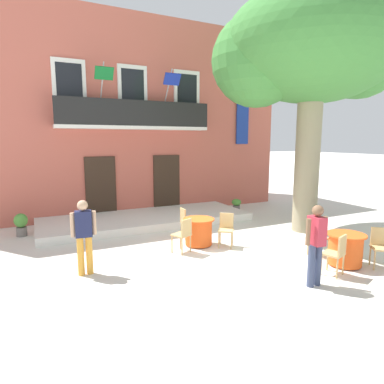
% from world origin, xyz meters
% --- Properties ---
extents(ground_plane, '(120.00, 120.00, 0.00)m').
position_xyz_m(ground_plane, '(0.00, 0.00, 0.00)').
color(ground_plane, silver).
extents(building_facade, '(13.00, 5.09, 7.50)m').
position_xyz_m(building_facade, '(-0.90, 6.99, 3.75)').
color(building_facade, '#BC5B4C').
rests_on(building_facade, ground).
extents(entrance_step_platform, '(7.19, 2.71, 0.25)m').
position_xyz_m(entrance_step_platform, '(-0.90, 3.65, 0.12)').
color(entrance_step_platform, silver).
rests_on(entrance_step_platform, ground).
extents(plane_tree, '(5.64, 4.95, 7.30)m').
position_xyz_m(plane_tree, '(3.27, 0.48, 5.48)').
color(plane_tree, gray).
rests_on(plane_tree, ground).
extents(cafe_table_near_tree, '(0.86, 0.86, 0.76)m').
position_xyz_m(cafe_table_near_tree, '(1.99, -2.24, 0.39)').
color(cafe_table_near_tree, '#EA561E').
rests_on(cafe_table_near_tree, ground).
extents(cafe_chair_near_tree_0, '(0.51, 0.51, 0.91)m').
position_xyz_m(cafe_chair_near_tree_0, '(1.31, -2.56, 0.53)').
color(cafe_chair_near_tree_0, tan).
rests_on(cafe_chair_near_tree_0, ground).
extents(cafe_chair_near_tree_1, '(0.56, 0.56, 0.91)m').
position_xyz_m(cafe_chair_near_tree_1, '(2.62, -2.65, 0.53)').
color(cafe_chair_near_tree_1, tan).
rests_on(cafe_chair_near_tree_1, ground).
extents(cafe_chair_near_tree_2, '(0.43, 0.43, 0.91)m').
position_xyz_m(cafe_chair_near_tree_2, '(1.86, -1.49, 0.53)').
color(cafe_chair_near_tree_2, tan).
rests_on(cafe_chair_near_tree_2, ground).
extents(cafe_table_middle, '(0.86, 0.86, 0.76)m').
position_xyz_m(cafe_table_middle, '(-0.40, 0.57, 0.39)').
color(cafe_table_middle, '#EA561E').
rests_on(cafe_table_middle, ground).
extents(cafe_chair_middle_0, '(0.53, 0.53, 0.91)m').
position_xyz_m(cafe_chair_middle_0, '(-1.04, 0.18, 0.53)').
color(cafe_chair_middle_0, tan).
rests_on(cafe_chair_middle_0, ground).
extents(cafe_chair_middle_1, '(0.56, 0.56, 0.91)m').
position_xyz_m(cafe_chair_middle_1, '(0.25, 0.18, 0.53)').
color(cafe_chair_middle_1, tan).
rests_on(cafe_chair_middle_1, ground).
extents(cafe_chair_middle_2, '(0.42, 0.42, 0.91)m').
position_xyz_m(cafe_chair_middle_2, '(-0.42, 1.33, 0.53)').
color(cafe_chair_middle_2, tan).
rests_on(cafe_chair_middle_2, ground).
extents(ground_planter_left, '(0.39, 0.39, 0.70)m').
position_xyz_m(ground_planter_left, '(-4.84, 3.72, 0.39)').
color(ground_planter_left, slate).
rests_on(ground_planter_left, ground).
extents(ground_planter_right, '(0.39, 0.39, 0.50)m').
position_xyz_m(ground_planter_right, '(3.04, 3.88, 0.28)').
color(ground_planter_right, slate).
rests_on(ground_planter_right, ground).
extents(pedestrian_near_entrance, '(0.53, 0.36, 1.65)m').
position_xyz_m(pedestrian_near_entrance, '(0.51, -2.72, 0.93)').
color(pedestrian_near_entrance, '#384260').
rests_on(pedestrian_near_entrance, ground).
extents(pedestrian_mid_plaza, '(0.53, 0.26, 1.64)m').
position_xyz_m(pedestrian_mid_plaza, '(-3.51, -0.14, 0.93)').
color(pedestrian_mid_plaza, gold).
rests_on(pedestrian_mid_plaza, ground).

